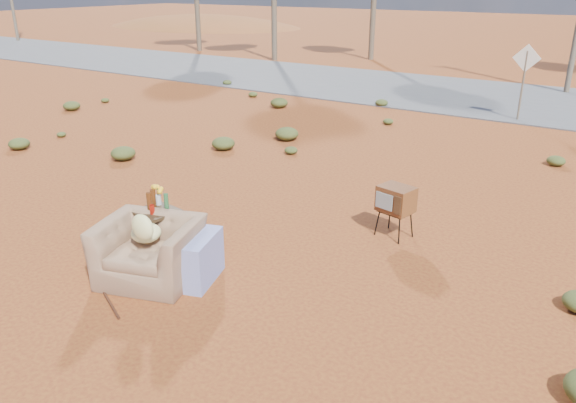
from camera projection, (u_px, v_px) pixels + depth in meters
The scene contains 9 objects.
ground at pixel (211, 273), 7.94m from camera, with size 140.00×140.00×0.00m, color brown.
highway at pixel (492, 98), 19.59m from camera, with size 140.00×7.00×0.04m, color #565659.
dirt_mound at pixel (203, 26), 49.67m from camera, with size 26.00×18.00×2.00m, color brown.
armchair at pixel (157, 244), 7.61m from camera, with size 1.67×1.38×1.13m.
tv_unit at pixel (396, 200), 8.85m from camera, with size 0.60×0.53×0.85m.
side_table at pixel (156, 208), 8.09m from camera, with size 0.62×0.62×1.09m.
rusty_bar at pixel (105, 294), 7.38m from camera, with size 0.04×0.04×1.36m, color #491F13.
road_sign at pixel (525, 69), 15.95m from camera, with size 0.78×0.06×2.19m.
scrub_patch at pixel (319, 171), 11.74m from camera, with size 17.49×8.07×0.33m.
Camera 1 is at (4.76, -5.26, 3.87)m, focal length 35.00 mm.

